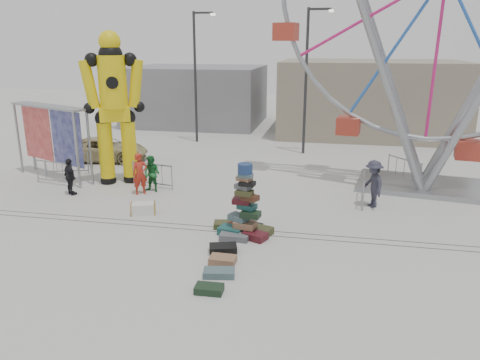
% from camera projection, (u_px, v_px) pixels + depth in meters
% --- Properties ---
extents(ground, '(90.00, 90.00, 0.00)m').
position_uv_depth(ground, '(186.00, 236.00, 15.54)').
color(ground, '#9E9E99').
rests_on(ground, ground).
extents(track_line_near, '(40.00, 0.04, 0.01)m').
position_uv_depth(track_line_near, '(191.00, 230.00, 16.11)').
color(track_line_near, '#47443F').
rests_on(track_line_near, ground).
extents(track_line_far, '(40.00, 0.04, 0.01)m').
position_uv_depth(track_line_far, '(194.00, 225.00, 16.48)').
color(track_line_far, '#47443F').
rests_on(track_line_far, ground).
extents(building_right, '(12.00, 8.00, 5.00)m').
position_uv_depth(building_right, '(369.00, 98.00, 32.33)').
color(building_right, gray).
rests_on(building_right, ground).
extents(building_left, '(10.00, 8.00, 4.40)m').
position_uv_depth(building_left, '(197.00, 95.00, 36.74)').
color(building_left, gray).
rests_on(building_left, ground).
extents(lamp_post_right, '(1.41, 0.25, 8.00)m').
position_uv_depth(lamp_post_right, '(308.00, 74.00, 25.92)').
color(lamp_post_right, '#2D2D30').
rests_on(lamp_post_right, ground).
extents(lamp_post_left, '(1.41, 0.25, 8.00)m').
position_uv_depth(lamp_post_left, '(197.00, 71.00, 29.11)').
color(lamp_post_left, '#2D2D30').
rests_on(lamp_post_left, ground).
extents(suitcase_tower, '(1.88, 1.57, 2.47)m').
position_uv_depth(suitcase_tower, '(245.00, 215.00, 15.51)').
color(suitcase_tower, '#1A504E').
rests_on(suitcase_tower, ground).
extents(crash_test_dummy, '(2.67, 1.56, 6.91)m').
position_uv_depth(crash_test_dummy, '(114.00, 103.00, 20.54)').
color(crash_test_dummy, black).
rests_on(crash_test_dummy, ground).
extents(ferris_wheel, '(13.33, 4.11, 15.61)m').
position_uv_depth(ferris_wheel, '(443.00, 3.00, 18.55)').
color(ferris_wheel, gray).
rests_on(ferris_wheel, ground).
extents(banner_scaffold, '(4.68, 2.64, 3.45)m').
position_uv_depth(banner_scaffold, '(50.00, 124.00, 21.50)').
color(banner_scaffold, gray).
rests_on(banner_scaffold, ground).
extents(steamer_trunk, '(1.02, 0.79, 0.42)m').
position_uv_depth(steamer_trunk, '(143.00, 209.00, 17.53)').
color(steamer_trunk, silver).
rests_on(steamer_trunk, ground).
extents(row_case_0, '(0.91, 0.66, 0.20)m').
position_uv_depth(row_case_0, '(226.00, 225.00, 16.28)').
color(row_case_0, '#3F4020').
rests_on(row_case_0, ground).
extents(row_case_1, '(0.65, 0.49, 0.20)m').
position_uv_depth(row_case_1, '(230.00, 237.00, 15.28)').
color(row_case_1, slate).
rests_on(row_case_1, ground).
extents(row_case_2, '(0.95, 0.73, 0.23)m').
position_uv_depth(row_case_2, '(223.00, 249.00, 14.36)').
color(row_case_2, black).
rests_on(row_case_2, ground).
extents(row_case_3, '(0.77, 0.52, 0.21)m').
position_uv_depth(row_case_3, '(223.00, 260.00, 13.64)').
color(row_case_3, '#93674B').
rests_on(row_case_3, ground).
extents(row_case_4, '(0.93, 0.61, 0.20)m').
position_uv_depth(row_case_4, '(219.00, 273.00, 12.88)').
color(row_case_4, '#4B646B').
rests_on(row_case_4, ground).
extents(row_case_5, '(0.74, 0.47, 0.20)m').
position_uv_depth(row_case_5, '(209.00, 289.00, 12.04)').
color(row_case_5, '#1A301D').
rests_on(row_case_5, ground).
extents(barricade_dummy_a, '(1.94, 0.67, 1.10)m').
position_uv_depth(barricade_dummy_a, '(67.00, 164.00, 22.67)').
color(barricade_dummy_a, gray).
rests_on(barricade_dummy_a, ground).
extents(barricade_dummy_b, '(1.98, 0.46, 1.10)m').
position_uv_depth(barricade_dummy_b, '(54.00, 173.00, 21.06)').
color(barricade_dummy_b, gray).
rests_on(barricade_dummy_b, ground).
extents(barricade_dummy_c, '(1.98, 0.50, 1.10)m').
position_uv_depth(barricade_dummy_c, '(152.00, 175.00, 20.71)').
color(barricade_dummy_c, gray).
rests_on(barricade_dummy_c, ground).
extents(barricade_wheel_front, '(0.22, 2.00, 1.10)m').
position_uv_depth(barricade_wheel_front, '(364.00, 189.00, 18.70)').
color(barricade_wheel_front, gray).
rests_on(barricade_wheel_front, ground).
extents(barricade_wheel_back, '(1.31, 1.64, 1.10)m').
position_uv_depth(barricade_wheel_back, '(404.00, 170.00, 21.51)').
color(barricade_wheel_back, gray).
rests_on(barricade_wheel_back, ground).
extents(pedestrian_red, '(0.77, 0.72, 1.77)m').
position_uv_depth(pedestrian_red, '(140.00, 174.00, 19.67)').
color(pedestrian_red, '#AC2718').
rests_on(pedestrian_red, ground).
extents(pedestrian_green, '(0.87, 0.73, 1.58)m').
position_uv_depth(pedestrian_green, '(152.00, 174.00, 20.00)').
color(pedestrian_green, '#19662A').
rests_on(pedestrian_green, ground).
extents(pedestrian_black, '(0.97, 0.84, 1.57)m').
position_uv_depth(pedestrian_black, '(70.00, 177.00, 19.59)').
color(pedestrian_black, black).
rests_on(pedestrian_black, ground).
extents(pedestrian_grey, '(1.11, 1.38, 1.86)m').
position_uv_depth(pedestrian_grey, '(373.00, 184.00, 18.12)').
color(pedestrian_grey, '#292937').
rests_on(pedestrian_grey, ground).
extents(parked_suv, '(4.76, 2.72, 1.25)m').
position_uv_depth(parked_suv, '(105.00, 149.00, 25.33)').
color(parked_suv, tan).
rests_on(parked_suv, ground).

